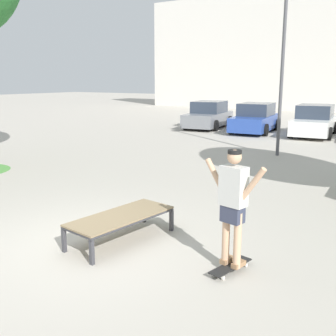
{
  "coord_description": "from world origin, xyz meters",
  "views": [
    {
      "loc": [
        4.65,
        -4.63,
        2.72
      ],
      "look_at": [
        0.47,
        1.97,
        1.0
      ],
      "focal_mm": 43.28,
      "sensor_mm": 36.0,
      "label": 1
    }
  ],
  "objects": [
    {
      "name": "ground_plane",
      "position": [
        0.0,
        0.0,
        0.0
      ],
      "size": [
        120.0,
        120.0,
        0.0
      ],
      "primitive_type": "plane",
      "color": "#B2AA9E"
    },
    {
      "name": "skate_box",
      "position": [
        0.47,
        0.47,
        0.41
      ],
      "size": [
        1.03,
        1.99,
        0.46
      ],
      "color": "#38383D",
      "rests_on": "ground"
    },
    {
      "name": "skateboard",
      "position": [
        2.53,
        0.41,
        0.08
      ],
      "size": [
        0.36,
        0.82,
        0.09
      ],
      "color": "black",
      "rests_on": "ground"
    },
    {
      "name": "skater",
      "position": [
        2.53,
        0.41,
        1.07
      ],
      "size": [
        0.99,
        0.34,
        1.69
      ],
      "color": "tan",
      "rests_on": "skateboard"
    },
    {
      "name": "car_grey",
      "position": [
        -5.73,
        16.07,
        0.69
      ],
      "size": [
        2.34,
        4.39,
        1.5
      ],
      "color": "slate",
      "rests_on": "ground"
    },
    {
      "name": "car_blue",
      "position": [
        -2.81,
        15.7,
        0.69
      ],
      "size": [
        2.24,
        4.35,
        1.5
      ],
      "color": "#28479E",
      "rests_on": "ground"
    },
    {
      "name": "car_white",
      "position": [
        0.1,
        15.93,
        0.69
      ],
      "size": [
        2.21,
        4.34,
        1.5
      ],
      "color": "silver",
      "rests_on": "ground"
    },
    {
      "name": "light_post",
      "position": [
        0.26,
        9.76,
        3.83
      ],
      "size": [
        0.36,
        0.36,
        5.83
      ],
      "color": "#4C4C51",
      "rests_on": "ground"
    }
  ]
}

